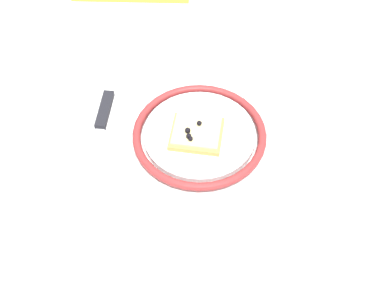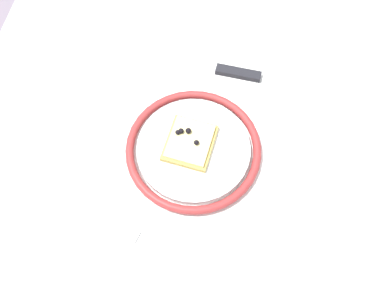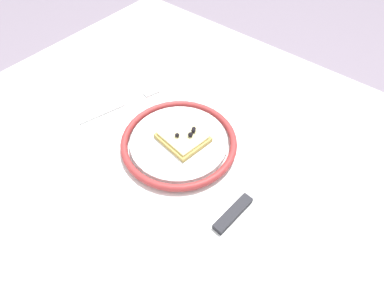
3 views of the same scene
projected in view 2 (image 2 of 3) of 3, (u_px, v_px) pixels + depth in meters
The scene contains 6 objects.
ground_plane at pixel (194, 232), 1.43m from camera, with size 6.00×6.00×0.00m, color gray.
dining_table at pixel (196, 152), 0.82m from camera, with size 1.12×0.89×0.75m.
plate at pixel (191, 149), 0.72m from camera, with size 0.24×0.24×0.02m.
pizza_slice_near at pixel (190, 142), 0.71m from camera, with size 0.10×0.09×0.03m.
knife at pixel (222, 70), 0.81m from camera, with size 0.04×0.24×0.01m.
fork at pixel (172, 254), 0.65m from camera, with size 0.07×0.20×0.00m.
Camera 2 is at (-0.34, -0.05, 1.42)m, focal length 37.93 mm.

